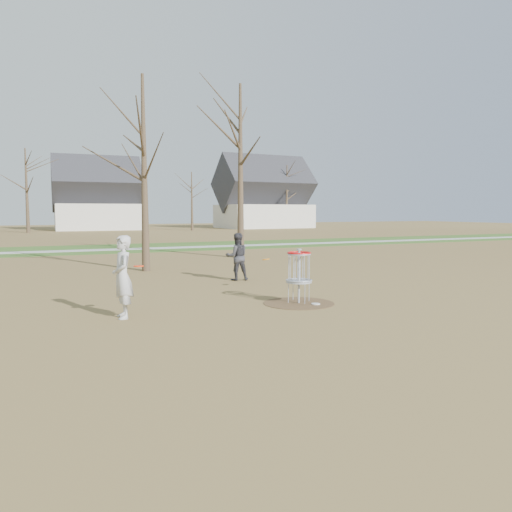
{
  "coord_description": "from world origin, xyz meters",
  "views": [
    {
      "loc": [
        -6.2,
        -10.85,
        2.33
      ],
      "look_at": [
        -0.5,
        1.5,
        1.1
      ],
      "focal_mm": 35.0,
      "sensor_mm": 36.0,
      "label": 1
    }
  ],
  "objects": [
    {
      "name": "ground",
      "position": [
        0.0,
        0.0,
        0.0
      ],
      "size": [
        160.0,
        160.0,
        0.0
      ],
      "primitive_type": "plane",
      "color": "brown",
      "rests_on": "ground"
    },
    {
      "name": "green_band",
      "position": [
        0.0,
        21.0,
        0.01
      ],
      "size": [
        160.0,
        8.0,
        0.01
      ],
      "primitive_type": "cube",
      "color": "#2D5119",
      "rests_on": "ground"
    },
    {
      "name": "footpath",
      "position": [
        0.0,
        20.0,
        0.01
      ],
      "size": [
        160.0,
        1.5,
        0.01
      ],
      "primitive_type": "cube",
      "color": "#9E9E99",
      "rests_on": "green_band"
    },
    {
      "name": "dirt_circle",
      "position": [
        0.0,
        0.0,
        0.01
      ],
      "size": [
        1.8,
        1.8,
        0.01
      ],
      "primitive_type": "cylinder",
      "color": "#47331E",
      "rests_on": "ground"
    },
    {
      "name": "player_standing",
      "position": [
        -4.34,
        0.09,
        0.9
      ],
      "size": [
        0.44,
        0.67,
        1.81
      ],
      "primitive_type": "imported",
      "rotation": [
        0.0,
        0.0,
        -1.58
      ],
      "color": "#BCBCBC",
      "rests_on": "ground"
    },
    {
      "name": "player_throwing",
      "position": [
        0.22,
        4.58,
        0.8
      ],
      "size": [
        0.87,
        0.73,
        1.6
      ],
      "primitive_type": "imported",
      "rotation": [
        0.0,
        0.0,
        2.97
      ],
      "color": "#343338",
      "rests_on": "ground"
    },
    {
      "name": "disc_grounded",
      "position": [
        0.3,
        -0.33,
        0.02
      ],
      "size": [
        0.22,
        0.22,
        0.02
      ],
      "primitive_type": "cylinder",
      "color": "silver",
      "rests_on": "dirt_circle"
    },
    {
      "name": "discs_in_play",
      "position": [
        -1.84,
        1.12,
        1.03
      ],
      "size": [
        4.39,
        2.51,
        0.27
      ],
      "color": "orange",
      "rests_on": "ground"
    },
    {
      "name": "disc_golf_basket",
      "position": [
        0.0,
        0.0,
        0.91
      ],
      "size": [
        0.64,
        0.64,
        1.35
      ],
      "color": "#9EA3AD",
      "rests_on": "ground"
    },
    {
      "name": "bare_trees",
      "position": [
        1.78,
        35.79,
        5.35
      ],
      "size": [
        52.62,
        44.98,
        9.0
      ],
      "color": "#382B1E",
      "rests_on": "ground"
    },
    {
      "name": "houses_row",
      "position": [
        4.32,
        52.56,
        3.52
      ],
      "size": [
        56.51,
        10.01,
        7.26
      ],
      "color": "silver",
      "rests_on": "ground"
    }
  ]
}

